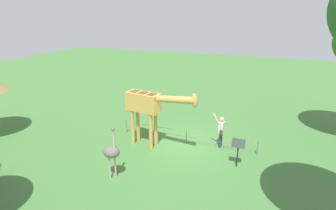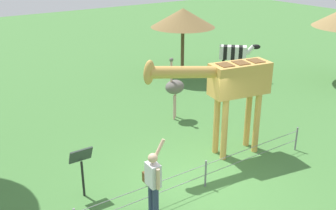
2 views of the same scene
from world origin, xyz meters
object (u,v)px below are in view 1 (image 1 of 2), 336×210
object	(u,v)px
visitor	(221,130)
info_sign	(238,147)
giraffe	(149,106)
ostrich	(111,152)

from	to	relation	value
visitor	info_sign	bearing A→B (deg)	-56.94
giraffe	info_sign	bearing A→B (deg)	-4.74
giraffe	ostrich	xyz separation A→B (m)	(-0.25, -3.02, -0.99)
visitor	ostrich	distance (m)	5.55
giraffe	visitor	size ratio (longest dim) A/B	2.13
ostrich	info_sign	world-z (taller)	ostrich
giraffe	info_sign	size ratio (longest dim) A/B	2.86
ostrich	info_sign	bearing A→B (deg)	29.99
visitor	info_sign	xyz separation A→B (m)	(1.03, -1.58, 0.05)
visitor	ostrich	size ratio (longest dim) A/B	0.79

